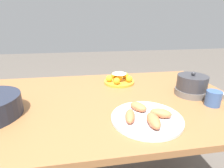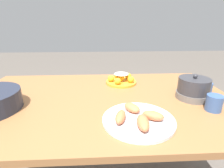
% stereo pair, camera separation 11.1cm
% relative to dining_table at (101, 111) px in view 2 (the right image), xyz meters
% --- Properties ---
extents(dining_table, '(1.54, 0.93, 0.75)m').
position_rel_dining_table_xyz_m(dining_table, '(0.00, 0.00, 0.00)').
color(dining_table, '#936038').
rests_on(dining_table, ground_plane).
extents(cake_plate, '(0.21, 0.21, 0.08)m').
position_rel_dining_table_xyz_m(cake_plate, '(-0.14, -0.25, 0.11)').
color(cake_plate, gold).
rests_on(cake_plate, dining_table).
extents(seafood_platter, '(0.32, 0.32, 0.06)m').
position_rel_dining_table_xyz_m(seafood_platter, '(-0.17, 0.26, 0.10)').
color(seafood_platter, silver).
rests_on(seafood_platter, dining_table).
extents(cup_near, '(0.07, 0.07, 0.06)m').
position_rel_dining_table_xyz_m(cup_near, '(-0.65, -0.06, 0.12)').
color(cup_near, '#38568E').
rests_on(cup_near, dining_table).
extents(cup_far, '(0.08, 0.08, 0.08)m').
position_rel_dining_table_xyz_m(cup_far, '(-0.56, 0.18, 0.13)').
color(cup_far, '#38568E').
rests_on(cup_far, dining_table).
extents(warming_pot, '(0.18, 0.18, 0.14)m').
position_rel_dining_table_xyz_m(warming_pot, '(-0.52, 0.03, 0.15)').
color(warming_pot, '#66605B').
rests_on(warming_pot, dining_table).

